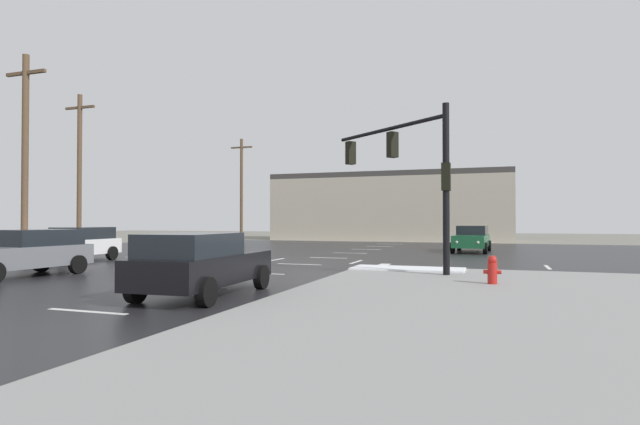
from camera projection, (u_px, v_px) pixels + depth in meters
The scene contains 14 objects.
ground_plane at pixel (315, 261), 23.66m from camera, with size 120.00×120.00×0.00m, color slate.
road_asphalt at pixel (315, 261), 23.66m from camera, with size 44.00×44.00×0.02m, color #232326.
snow_strip_curbside at pixel (408, 269), 18.25m from camera, with size 4.00×1.60×0.06m, color white.
lane_markings at pixel (330, 264), 21.97m from camera, with size 36.15×36.15×0.01m.
traffic_signal_mast at pixel (410, 163), 17.95m from camera, with size 4.83×3.99×5.62m.
fire_hydrant at pixel (492, 270), 14.08m from camera, with size 0.48×0.26×0.79m.
strip_building_background at pixel (391, 207), 49.74m from camera, with size 22.59×8.00×6.49m.
sedan_grey at pixel (25, 252), 16.98m from camera, with size 2.21×4.61×1.58m.
sedan_white at pixel (76, 244), 23.11m from camera, with size 2.23×4.62×1.58m.
sedan_black at pixel (201, 263), 12.54m from camera, with size 2.20×4.61×1.58m.
sedan_green at pixel (472, 238), 30.39m from camera, with size 2.23×4.62×1.58m.
utility_pole_mid at pixel (25, 154), 21.97m from camera, with size 2.20×0.28×9.17m.
utility_pole_far at pixel (79, 169), 31.08m from camera, with size 2.20×0.28×9.70m.
utility_pole_distant at pixel (241, 188), 47.63m from camera, with size 2.20×0.28×9.65m.
Camera 1 is at (7.99, -22.31, 1.90)m, focal length 28.33 mm.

